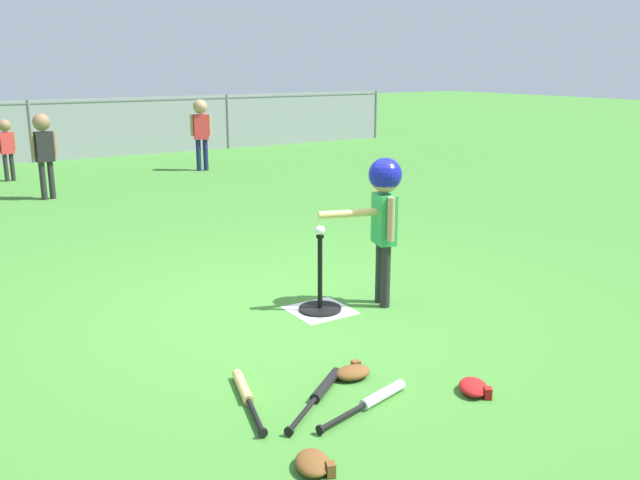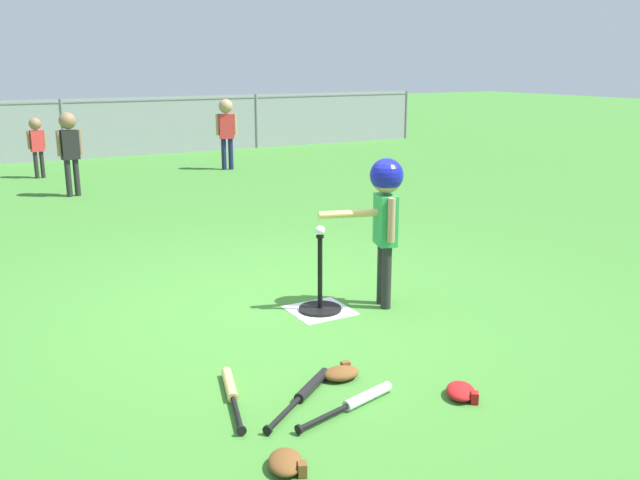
# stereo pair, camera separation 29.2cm
# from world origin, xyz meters

# --- Properties ---
(ground_plane) EXTENTS (60.00, 60.00, 0.00)m
(ground_plane) POSITION_xyz_m (0.00, 0.00, 0.00)
(ground_plane) COLOR #3D7A2D
(home_plate) EXTENTS (0.44, 0.44, 0.01)m
(home_plate) POSITION_xyz_m (0.27, -0.16, 0.00)
(home_plate) COLOR white
(home_plate) RESTS_ON ground_plane
(batting_tee) EXTENTS (0.32, 0.32, 0.59)m
(batting_tee) POSITION_xyz_m (0.27, -0.16, 0.09)
(batting_tee) COLOR black
(batting_tee) RESTS_ON ground_plane
(baseball_on_tee) EXTENTS (0.07, 0.07, 0.07)m
(baseball_on_tee) POSITION_xyz_m (0.27, -0.16, 0.62)
(baseball_on_tee) COLOR white
(baseball_on_tee) RESTS_ON batting_tee
(batter_child) EXTENTS (0.62, 0.33, 1.14)m
(batter_child) POSITION_xyz_m (0.74, -0.30, 0.81)
(batter_child) COLOR #262626
(batter_child) RESTS_ON ground_plane
(fielder_deep_center) EXTENTS (0.35, 0.24, 1.21)m
(fielder_deep_center) POSITION_xyz_m (2.27, 6.75, 0.78)
(fielder_deep_center) COLOR #191E4C
(fielder_deep_center) RESTS_ON ground_plane
(fielder_deep_right) EXTENTS (0.28, 0.19, 0.97)m
(fielder_deep_right) POSITION_xyz_m (-0.72, 7.37, 0.62)
(fielder_deep_right) COLOR #262626
(fielder_deep_right) RESTS_ON ground_plane
(fielder_deep_left) EXTENTS (0.34, 0.23, 1.16)m
(fielder_deep_left) POSITION_xyz_m (-0.53, 5.49, 0.74)
(fielder_deep_left) COLOR #262626
(fielder_deep_left) RESTS_ON ground_plane
(spare_bat_silver) EXTENTS (0.68, 0.23, 0.06)m
(spare_bat_silver) POSITION_xyz_m (-0.26, -1.54, 0.03)
(spare_bat_silver) COLOR silver
(spare_bat_silver) RESTS_ON ground_plane
(spare_bat_wood) EXTENTS (0.24, 0.69, 0.06)m
(spare_bat_wood) POSITION_xyz_m (-0.82, -1.09, 0.03)
(spare_bat_wood) COLOR #DBB266
(spare_bat_wood) RESTS_ON ground_plane
(spare_bat_black) EXTENTS (0.61, 0.48, 0.06)m
(spare_bat_black) POSITION_xyz_m (-0.45, -1.31, 0.03)
(spare_bat_black) COLOR black
(spare_bat_black) RESTS_ON ground_plane
(glove_by_plate) EXTENTS (0.26, 0.27, 0.07)m
(glove_by_plate) POSITION_xyz_m (0.29, -1.74, 0.04)
(glove_by_plate) COLOR #B21919
(glove_by_plate) RESTS_ON ground_plane
(glove_near_bats) EXTENTS (0.23, 0.18, 0.07)m
(glove_near_bats) POSITION_xyz_m (-0.18, -1.22, 0.04)
(glove_near_bats) COLOR brown
(glove_near_bats) RESTS_ON ground_plane
(glove_tossed_aside) EXTENTS (0.23, 0.26, 0.07)m
(glove_tossed_aside) POSITION_xyz_m (-0.87, -1.89, 0.04)
(glove_tossed_aside) COLOR brown
(glove_tossed_aside) RESTS_ON ground_plane
(outfield_fence) EXTENTS (16.06, 0.06, 1.15)m
(outfield_fence) POSITION_xyz_m (0.00, 9.38, 0.62)
(outfield_fence) COLOR slate
(outfield_fence) RESTS_ON ground_plane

